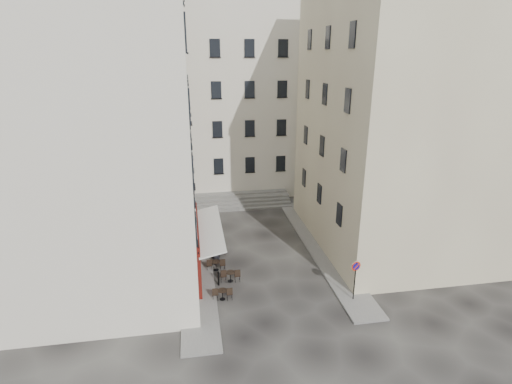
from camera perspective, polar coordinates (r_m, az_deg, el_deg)
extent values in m
plane|color=black|center=(26.61, 1.62, -11.43)|extent=(90.00, 90.00, 0.00)
cube|color=slate|center=(29.70, -8.52, -8.06)|extent=(2.00, 22.00, 0.12)
cube|color=slate|center=(30.18, 9.01, -7.62)|extent=(2.00, 18.00, 0.12)
cube|color=beige|center=(26.40, -22.89, 9.99)|extent=(12.00, 16.00, 20.00)
cube|color=tan|center=(30.33, 20.58, 9.35)|extent=(12.00, 14.00, 18.00)
cube|color=beige|center=(41.86, -4.74, 12.86)|extent=(18.00, 10.00, 18.00)
cube|color=slate|center=(41.89, -5.12, 25.60)|extent=(18.20, 10.20, 0.60)
cube|color=#47110A|center=(26.26, -8.37, -7.74)|extent=(0.25, 7.00, 3.50)
cube|color=black|center=(26.41, -8.24, -8.41)|extent=(0.06, 3.85, 2.00)
cube|color=silver|center=(25.76, -6.67, -5.25)|extent=(1.58, 7.30, 0.41)
cube|color=slate|center=(37.17, -1.88, -2.06)|extent=(9.00, 1.80, 0.20)
cube|color=slate|center=(37.51, -1.97, -1.53)|extent=(9.00, 1.80, 0.20)
cube|color=slate|center=(37.86, -2.07, -1.01)|extent=(9.00, 1.80, 0.20)
cube|color=slate|center=(38.22, -2.16, -0.49)|extent=(9.00, 1.80, 0.20)
cylinder|color=black|center=(25.17, -5.37, -12.26)|extent=(0.10, 0.10, 0.90)
sphere|color=black|center=(24.92, -5.41, -11.34)|extent=(0.12, 0.12, 0.12)
cylinder|color=black|center=(28.21, -5.92, -8.59)|extent=(0.10, 0.10, 0.90)
sphere|color=black|center=(28.00, -5.96, -7.74)|extent=(0.12, 0.12, 0.12)
cylinder|color=black|center=(31.35, -6.36, -5.64)|extent=(0.10, 0.10, 0.90)
sphere|color=black|center=(31.16, -6.39, -4.86)|extent=(0.12, 0.12, 0.12)
cylinder|color=black|center=(23.93, 13.91, -12.34)|extent=(0.06, 0.06, 2.51)
cylinder|color=red|center=(23.43, 14.11, -10.25)|extent=(0.57, 0.13, 0.58)
cylinder|color=navy|center=(23.41, 14.13, -10.28)|extent=(0.42, 0.11, 0.42)
cube|color=red|center=(23.39, 14.16, -10.31)|extent=(0.34, 0.08, 0.34)
cylinder|color=black|center=(24.03, -4.79, -15.01)|extent=(0.33, 0.33, 0.02)
cylinder|color=black|center=(23.87, -4.81, -14.42)|extent=(0.05, 0.05, 0.63)
cylinder|color=black|center=(23.71, -4.83, -13.83)|extent=(0.54, 0.54, 0.04)
cube|color=black|center=(23.87, -3.81, -14.25)|extent=(0.34, 0.34, 0.81)
cube|color=black|center=(23.90, -5.84, -14.27)|extent=(0.34, 0.34, 0.81)
cylinder|color=black|center=(25.64, -3.66, -12.57)|extent=(0.34, 0.34, 0.02)
cylinder|color=black|center=(25.48, -3.67, -11.96)|extent=(0.05, 0.05, 0.67)
cylinder|color=black|center=(25.32, -3.69, -11.37)|extent=(0.57, 0.57, 0.04)
cube|color=black|center=(25.49, -2.69, -11.80)|extent=(0.36, 0.36, 0.86)
cube|color=black|center=(25.50, -4.68, -11.83)|extent=(0.36, 0.36, 0.86)
cylinder|color=black|center=(26.89, -5.71, -11.01)|extent=(0.34, 0.34, 0.02)
cylinder|color=black|center=(26.73, -5.73, -10.43)|extent=(0.05, 0.05, 0.66)
cylinder|color=black|center=(26.58, -5.76, -9.86)|extent=(0.57, 0.57, 0.04)
cube|color=black|center=(26.73, -4.81, -10.28)|extent=(0.36, 0.36, 0.85)
cube|color=black|center=(26.78, -6.68, -10.30)|extent=(0.36, 0.36, 0.85)
cylinder|color=black|center=(28.82, -5.69, -8.81)|extent=(0.36, 0.36, 0.02)
cylinder|color=black|center=(28.66, -5.71, -8.22)|extent=(0.05, 0.05, 0.70)
cylinder|color=black|center=(28.52, -5.73, -7.65)|extent=(0.60, 0.60, 0.04)
cube|color=black|center=(28.67, -4.80, -8.08)|extent=(0.38, 0.38, 0.90)
cube|color=black|center=(28.71, -6.63, -8.09)|extent=(0.38, 0.38, 0.90)
cylinder|color=black|center=(30.65, -6.73, -7.05)|extent=(0.36, 0.36, 0.02)
cylinder|color=black|center=(30.51, -6.76, -6.49)|extent=(0.05, 0.05, 0.70)
cylinder|color=black|center=(30.37, -6.78, -5.95)|extent=(0.60, 0.60, 0.04)
cube|color=black|center=(30.50, -5.91, -6.36)|extent=(0.38, 0.38, 0.90)
cube|color=black|center=(30.56, -7.62, -6.38)|extent=(0.38, 0.38, 0.90)
imported|color=black|center=(27.33, -5.73, -8.75)|extent=(0.66, 0.54, 1.57)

